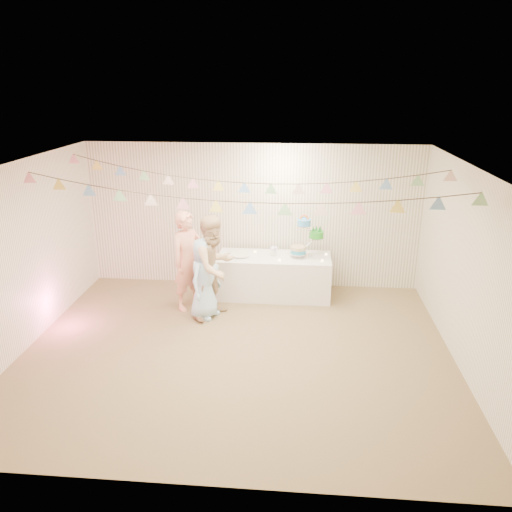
# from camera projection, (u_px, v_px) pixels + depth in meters

# --- Properties ---
(floor) EXTENTS (6.00, 6.00, 0.00)m
(floor) POSITION_uv_depth(u_px,v_px,m) (237.00, 351.00, 7.06)
(floor) COLOR brown
(floor) RESTS_ON ground
(ceiling) EXTENTS (6.00, 6.00, 0.00)m
(ceiling) POSITION_uv_depth(u_px,v_px,m) (234.00, 167.00, 6.19)
(ceiling) COLOR white
(ceiling) RESTS_ON ground
(back_wall) EXTENTS (6.00, 6.00, 0.00)m
(back_wall) POSITION_uv_depth(u_px,v_px,m) (253.00, 216.00, 8.97)
(back_wall) COLOR white
(back_wall) RESTS_ON ground
(front_wall) EXTENTS (6.00, 6.00, 0.00)m
(front_wall) POSITION_uv_depth(u_px,v_px,m) (200.00, 367.00, 4.28)
(front_wall) COLOR white
(front_wall) RESTS_ON ground
(left_wall) EXTENTS (5.00, 5.00, 0.00)m
(left_wall) POSITION_uv_depth(u_px,v_px,m) (20.00, 258.00, 6.87)
(left_wall) COLOR white
(left_wall) RESTS_ON ground
(right_wall) EXTENTS (5.00, 5.00, 0.00)m
(right_wall) POSITION_uv_depth(u_px,v_px,m) (468.00, 272.00, 6.38)
(right_wall) COLOR white
(right_wall) RESTS_ON ground
(table) EXTENTS (1.96, 0.78, 0.73)m
(table) POSITION_uv_depth(u_px,v_px,m) (274.00, 276.00, 8.76)
(table) COLOR white
(table) RESTS_ON floor
(cake_stand) EXTENTS (0.62, 0.36, 0.69)m
(cake_stand) POSITION_uv_depth(u_px,v_px,m) (307.00, 236.00, 8.52)
(cake_stand) COLOR silver
(cake_stand) RESTS_ON table
(cake_bottom) EXTENTS (0.31, 0.31, 0.15)m
(cake_bottom) POSITION_uv_depth(u_px,v_px,m) (298.00, 252.00, 8.56)
(cake_bottom) COLOR #2893BD
(cake_bottom) RESTS_ON cake_stand
(cake_middle) EXTENTS (0.27, 0.27, 0.22)m
(cake_middle) POSITION_uv_depth(u_px,v_px,m) (317.00, 235.00, 8.59)
(cake_middle) COLOR #219721
(cake_middle) RESTS_ON cake_stand
(cake_top_tier) EXTENTS (0.25, 0.25, 0.19)m
(cake_top_tier) POSITION_uv_depth(u_px,v_px,m) (304.00, 221.00, 8.40)
(cake_top_tier) COLOR #479AE0
(cake_top_tier) RESTS_ON cake_stand
(platter) EXTENTS (0.30, 0.30, 0.02)m
(platter) POSITION_uv_depth(u_px,v_px,m) (241.00, 255.00, 8.63)
(platter) COLOR white
(platter) RESTS_ON table
(posy) EXTENTS (0.15, 0.15, 0.17)m
(posy) POSITION_uv_depth(u_px,v_px,m) (274.00, 250.00, 8.66)
(posy) COLOR white
(posy) RESTS_ON table
(person_adult_a) EXTENTS (0.69, 0.73, 1.67)m
(person_adult_a) POSITION_uv_depth(u_px,v_px,m) (188.00, 261.00, 8.14)
(person_adult_a) COLOR #F79F81
(person_adult_a) RESTS_ON floor
(person_adult_b) EXTENTS (0.98, 1.03, 1.68)m
(person_adult_b) POSITION_uv_depth(u_px,v_px,m) (214.00, 267.00, 7.86)
(person_adult_b) COLOR #D9B085
(person_adult_b) RESTS_ON floor
(person_child) EXTENTS (0.65, 0.76, 1.32)m
(person_child) POSITION_uv_depth(u_px,v_px,m) (205.00, 278.00, 7.88)
(person_child) COLOR #B1DAFB
(person_child) RESTS_ON floor
(bunting_back) EXTENTS (5.60, 1.10, 0.40)m
(bunting_back) POSITION_uv_depth(u_px,v_px,m) (244.00, 172.00, 7.31)
(bunting_back) COLOR pink
(bunting_back) RESTS_ON ceiling
(bunting_front) EXTENTS (5.60, 0.90, 0.36)m
(bunting_front) POSITION_uv_depth(u_px,v_px,m) (233.00, 193.00, 6.10)
(bunting_front) COLOR #72A5E5
(bunting_front) RESTS_ON ceiling
(tealight_0) EXTENTS (0.04, 0.04, 0.03)m
(tealight_0) POSITION_uv_depth(u_px,v_px,m) (227.00, 257.00, 8.56)
(tealight_0) COLOR #FFD88C
(tealight_0) RESTS_ON table
(tealight_1) EXTENTS (0.04, 0.04, 0.03)m
(tealight_1) POSITION_uv_depth(u_px,v_px,m) (255.00, 252.00, 8.83)
(tealight_1) COLOR #FFD88C
(tealight_1) RESTS_ON table
(tealight_2) EXTENTS (0.04, 0.04, 0.03)m
(tealight_2) POSITION_uv_depth(u_px,v_px,m) (279.00, 260.00, 8.42)
(tealight_2) COLOR #FFD88C
(tealight_2) RESTS_ON table
(tealight_3) EXTENTS (0.04, 0.04, 0.03)m
(tealight_3) POSITION_uv_depth(u_px,v_px,m) (295.00, 252.00, 8.81)
(tealight_3) COLOR #FFD88C
(tealight_3) RESTS_ON table
(tealight_4) EXTENTS (0.04, 0.04, 0.03)m
(tealight_4) POSITION_uv_depth(u_px,v_px,m) (322.00, 260.00, 8.40)
(tealight_4) COLOR #FFD88C
(tealight_4) RESTS_ON table
(tealight_5) EXTENTS (0.04, 0.04, 0.03)m
(tealight_5) POSITION_uv_depth(u_px,v_px,m) (326.00, 254.00, 8.70)
(tealight_5) COLOR #FFD88C
(tealight_5) RESTS_ON table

